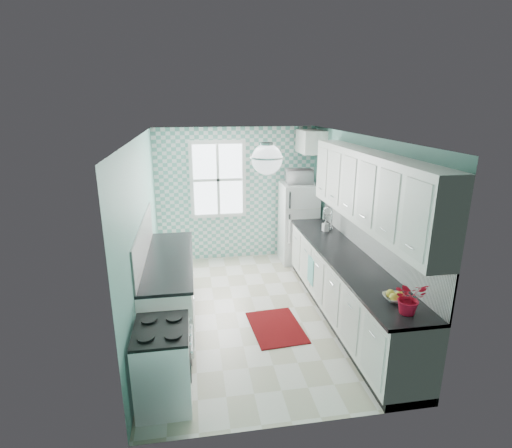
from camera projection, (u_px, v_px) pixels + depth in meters
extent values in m
cube|color=silver|center=(255.00, 311.00, 5.85)|extent=(3.00, 4.40, 0.02)
cube|color=white|center=(255.00, 136.00, 5.11)|extent=(3.00, 4.40, 0.02)
cube|color=#66A497|center=(237.00, 194.00, 7.56)|extent=(3.00, 0.02, 2.50)
cube|color=#66A497|center=(297.00, 308.00, 3.39)|extent=(3.00, 0.02, 2.50)
cube|color=#66A497|center=(142.00, 235.00, 5.25)|extent=(0.02, 4.40, 2.50)
cube|color=#66A497|center=(359.00, 224.00, 5.71)|extent=(0.02, 4.40, 2.50)
cube|color=#66AF9F|center=(237.00, 195.00, 7.54)|extent=(3.00, 0.01, 2.50)
cube|color=white|center=(218.00, 180.00, 7.38)|extent=(1.04, 0.05, 1.44)
cube|color=white|center=(218.00, 180.00, 7.36)|extent=(0.90, 0.02, 1.30)
cube|color=white|center=(369.00, 237.00, 5.35)|extent=(0.02, 3.60, 0.51)
cube|color=white|center=(144.00, 241.00, 5.19)|extent=(0.02, 2.15, 0.51)
cube|color=white|center=(370.00, 189.00, 4.93)|extent=(0.33, 3.20, 0.90)
cube|color=white|center=(311.00, 142.00, 7.11)|extent=(0.40, 0.74, 0.40)
cylinder|color=silver|center=(267.00, 145.00, 4.36)|extent=(0.14, 0.14, 0.04)
cylinder|color=silver|center=(267.00, 151.00, 4.38)|extent=(0.02, 0.02, 0.12)
sphere|color=white|center=(267.00, 159.00, 4.41)|extent=(0.34, 0.34, 0.34)
cube|color=white|center=(345.00, 289.00, 5.52)|extent=(0.60, 3.60, 0.90)
cube|color=black|center=(347.00, 257.00, 5.38)|extent=(0.63, 3.60, 0.04)
cube|color=white|center=(170.00, 291.00, 5.46)|extent=(0.60, 2.15, 0.90)
cube|color=black|center=(169.00, 259.00, 5.32)|extent=(0.63, 2.15, 0.04)
cube|color=silver|center=(298.00, 223.00, 7.50)|extent=(0.65, 0.62, 1.50)
cube|color=silver|center=(303.00, 209.00, 7.11)|extent=(0.64, 0.01, 0.02)
cube|color=silver|center=(290.00, 200.00, 7.00)|extent=(0.03, 0.03, 0.30)
cube|color=silver|center=(289.00, 229.00, 7.15)|extent=(0.03, 0.03, 0.54)
cube|color=silver|center=(163.00, 365.00, 3.99)|extent=(0.53, 0.67, 0.80)
cube|color=black|center=(161.00, 330.00, 3.87)|extent=(0.53, 0.67, 0.03)
cube|color=black|center=(190.00, 358.00, 4.01)|extent=(0.01, 0.44, 0.27)
cube|color=silver|center=(322.00, 232.00, 6.42)|extent=(0.43, 0.36, 0.12)
cylinder|color=silver|center=(332.00, 220.00, 6.39)|extent=(0.02, 0.02, 0.30)
torus|color=silver|center=(329.00, 208.00, 6.32)|extent=(0.16, 0.02, 0.16)
cube|color=#65000D|center=(276.00, 327.00, 5.40)|extent=(0.72, 0.98, 0.01)
cube|color=#53BAB4|center=(311.00, 271.00, 6.05)|extent=(0.05, 0.27, 0.41)
imported|color=white|center=(395.00, 298.00, 4.16)|extent=(0.25, 0.25, 0.06)
imported|color=red|center=(409.00, 298.00, 3.87)|extent=(0.32, 0.28, 0.34)
imported|color=#A9C8D3|center=(325.00, 225.00, 6.38)|extent=(0.10, 0.10, 0.19)
imported|color=white|center=(300.00, 176.00, 7.25)|extent=(0.47, 0.33, 0.26)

